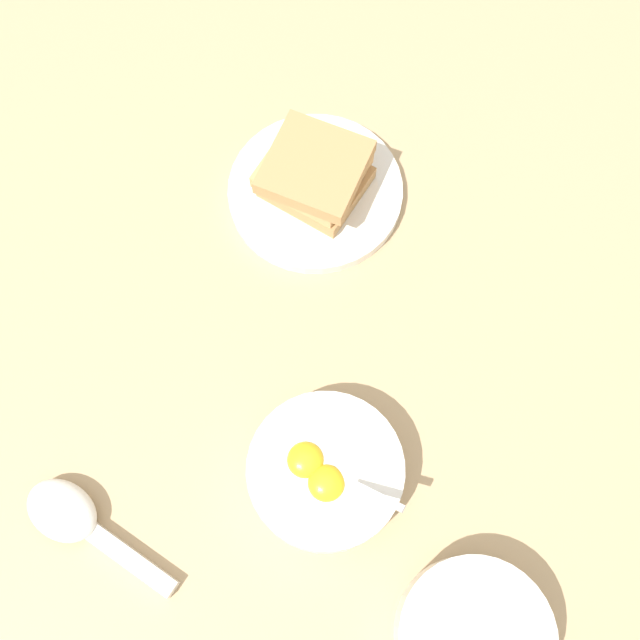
# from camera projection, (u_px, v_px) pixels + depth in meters

# --- Properties ---
(ground_plane) EXTENTS (3.00, 3.00, 0.00)m
(ground_plane) POSITION_uv_depth(u_px,v_px,m) (270.00, 394.00, 0.78)
(ground_plane) COLOR tan
(egg_bowl) EXTENTS (0.15, 0.15, 0.08)m
(egg_bowl) POSITION_uv_depth(u_px,v_px,m) (325.00, 472.00, 0.73)
(egg_bowl) COLOR white
(egg_bowl) RESTS_ON ground_plane
(toast_plate) EXTENTS (0.20, 0.20, 0.02)m
(toast_plate) POSITION_uv_depth(u_px,v_px,m) (315.00, 192.00, 0.86)
(toast_plate) COLOR white
(toast_plate) RESTS_ON ground_plane
(toast_sandwich) EXTENTS (0.13, 0.14, 0.06)m
(toast_sandwich) POSITION_uv_depth(u_px,v_px,m) (314.00, 173.00, 0.82)
(toast_sandwich) COLOR tan
(toast_sandwich) RESTS_ON toast_plate
(soup_spoon) EXTENTS (0.11, 0.17, 0.03)m
(soup_spoon) POSITION_uv_depth(u_px,v_px,m) (73.00, 519.00, 0.73)
(soup_spoon) COLOR white
(soup_spoon) RESTS_ON ground_plane
(congee_bowl) EXTENTS (0.14, 0.14, 0.05)m
(congee_bowl) POSITION_uv_depth(u_px,v_px,m) (474.00, 636.00, 0.68)
(congee_bowl) COLOR white
(congee_bowl) RESTS_ON ground_plane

